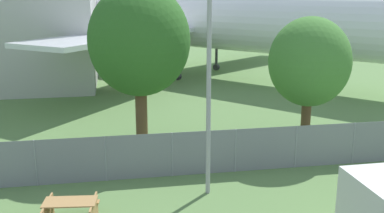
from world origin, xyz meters
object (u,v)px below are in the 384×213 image
Objects in this scene: airplane at (210,20)px; picnic_bench_near_cabin at (70,210)px; tree_behind_benches at (309,62)px; tree_left_of_cabin at (139,41)px.

picnic_bench_near_cabin is at bearing -65.32° from airplane.
tree_behind_benches is at bearing 29.06° from picnic_bench_near_cabin.
picnic_bench_near_cabin is at bearing -150.94° from tree_behind_benches.
airplane is 17.96m from tree_behind_benches.
tree_left_of_cabin is at bearing 171.53° from tree_behind_benches.
airplane reaches higher than picnic_bench_near_cabin.
airplane is at bearing 67.91° from tree_left_of_cabin.
tree_behind_benches is (0.73, -17.93, -0.77)m from airplane.
picnic_bench_near_cabin is at bearing -111.53° from tree_left_of_cabin.
airplane reaches higher than tree_behind_benches.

